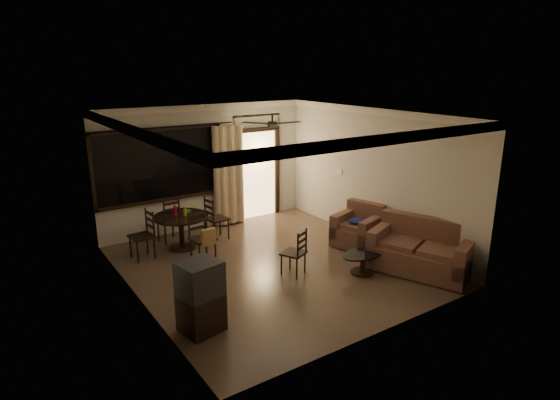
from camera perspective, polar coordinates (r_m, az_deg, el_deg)
ground at (r=8.87m, az=-0.86°, el=-7.98°), size 5.50×5.50×0.00m
room_shell at (r=10.08m, az=-3.59°, el=5.86°), size 5.50×6.70×5.50m
dining_table at (r=9.70m, az=-11.96°, el=-2.69°), size 1.11×1.11×0.92m
dining_chair_west at (r=9.47m, az=-16.37°, el=-5.22°), size 0.46×0.46×0.95m
dining_chair_east at (r=10.17m, az=-7.70°, el=-3.19°), size 0.46×0.46×0.95m
dining_chair_south at (r=9.07m, az=-9.35°, el=-5.55°), size 0.46×0.51×0.95m
dining_chair_north at (r=10.21m, az=-13.34°, el=-3.41°), size 0.46×0.46×0.95m
tv_cabinet at (r=6.73m, az=-9.65°, el=-11.53°), size 0.63×0.59×1.05m
sofa at (r=8.89m, az=16.87°, el=-6.05°), size 1.50×1.96×0.93m
armchair at (r=9.85m, az=9.60°, el=-3.49°), size 1.05×1.05×0.85m
coffee_table at (r=8.61m, az=10.07°, el=-7.18°), size 0.87×0.52×0.38m
side_chair at (r=8.42m, az=1.71°, el=-7.45°), size 0.51×0.51×0.86m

